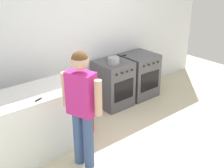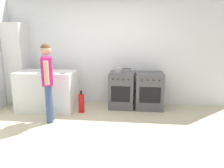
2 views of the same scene
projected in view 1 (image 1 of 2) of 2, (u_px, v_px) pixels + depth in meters
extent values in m
plane|color=beige|center=(165.00, 152.00, 3.97)|extent=(8.00, 8.00, 0.00)
cube|color=silver|center=(84.00, 36.00, 4.82)|extent=(6.00, 0.10, 2.60)
cube|color=silver|center=(36.00, 122.00, 3.84)|extent=(1.30, 0.70, 0.90)
cube|color=#4C4C51|center=(113.00, 84.00, 5.12)|extent=(0.57, 0.60, 0.85)
cube|color=black|center=(124.00, 90.00, 4.91)|extent=(0.43, 0.01, 0.36)
cylinder|color=black|center=(112.00, 65.00, 4.79)|extent=(0.18, 0.18, 0.01)
cylinder|color=black|center=(123.00, 62.00, 4.94)|extent=(0.18, 0.18, 0.01)
cylinder|color=black|center=(103.00, 62.00, 4.96)|extent=(0.18, 0.18, 0.01)
cylinder|color=black|center=(114.00, 59.00, 5.11)|extent=(0.18, 0.18, 0.01)
cylinder|color=black|center=(117.00, 75.00, 4.67)|extent=(0.04, 0.02, 0.04)
cylinder|color=black|center=(122.00, 73.00, 4.73)|extent=(0.04, 0.02, 0.04)
cylinder|color=black|center=(127.00, 72.00, 4.80)|extent=(0.04, 0.02, 0.04)
cylinder|color=black|center=(132.00, 70.00, 4.87)|extent=(0.04, 0.02, 0.04)
cube|color=#4C4C51|center=(139.00, 75.00, 5.50)|extent=(0.63, 0.60, 0.85)
cube|color=black|center=(150.00, 81.00, 5.30)|extent=(0.47, 0.01, 0.36)
cylinder|color=black|center=(139.00, 58.00, 5.17)|extent=(0.20, 0.20, 0.01)
cylinder|color=black|center=(149.00, 55.00, 5.33)|extent=(0.20, 0.20, 0.01)
cylinder|color=black|center=(130.00, 55.00, 5.34)|extent=(0.20, 0.20, 0.01)
cylinder|color=black|center=(140.00, 52.00, 5.50)|extent=(0.20, 0.20, 0.01)
cylinder|color=black|center=(144.00, 66.00, 5.04)|extent=(0.04, 0.02, 0.04)
cylinder|color=black|center=(149.00, 65.00, 5.12)|extent=(0.04, 0.02, 0.04)
cylinder|color=black|center=(154.00, 63.00, 5.19)|extent=(0.04, 0.02, 0.04)
cylinder|color=black|center=(158.00, 62.00, 5.26)|extent=(0.04, 0.02, 0.04)
cylinder|color=gray|center=(114.00, 61.00, 4.82)|extent=(0.21, 0.21, 0.12)
cylinder|color=black|center=(122.00, 56.00, 4.91)|extent=(0.18, 0.02, 0.02)
cube|color=silver|center=(47.00, 95.00, 3.59)|extent=(0.22, 0.12, 0.01)
cube|color=black|center=(38.00, 100.00, 3.46)|extent=(0.11, 0.07, 0.01)
cube|color=silver|center=(65.00, 91.00, 3.70)|extent=(0.14, 0.07, 0.01)
cube|color=black|center=(72.00, 88.00, 3.79)|extent=(0.11, 0.06, 0.01)
cylinder|color=#384C7A|center=(89.00, 141.00, 3.55)|extent=(0.13, 0.13, 0.76)
cylinder|color=#384C7A|center=(78.00, 138.00, 3.62)|extent=(0.13, 0.13, 0.76)
cube|color=#B7267A|center=(81.00, 93.00, 3.32)|extent=(0.30, 0.39, 0.54)
cylinder|color=tan|center=(98.00, 98.00, 3.21)|extent=(0.09, 0.09, 0.44)
cylinder|color=tan|center=(65.00, 89.00, 3.43)|extent=(0.09, 0.09, 0.44)
sphere|color=tan|center=(80.00, 61.00, 3.16)|extent=(0.21, 0.21, 0.21)
sphere|color=brown|center=(80.00, 59.00, 3.15)|extent=(0.20, 0.20, 0.20)
cylinder|color=red|center=(90.00, 120.00, 4.35)|extent=(0.13, 0.13, 0.42)
cylinder|color=black|center=(89.00, 106.00, 4.25)|extent=(0.05, 0.05, 0.08)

